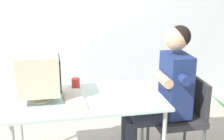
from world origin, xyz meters
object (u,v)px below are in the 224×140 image
(desk, at_px, (87,104))
(crt_monitor, at_px, (39,75))
(keyboard, at_px, (74,99))
(desk_mug, at_px, (76,83))
(person_seated, at_px, (164,90))
(office_chair, at_px, (182,113))

(desk, bearing_deg, crt_monitor, 175.77)
(desk, distance_m, keyboard, 0.14)
(desk_mug, bearing_deg, person_seated, -17.31)
(keyboard, bearing_deg, person_seated, 3.44)
(desk_mug, bearing_deg, desk, -75.05)
(person_seated, height_order, desk_mug, person_seated)
(person_seated, bearing_deg, crt_monitor, 179.58)
(crt_monitor, height_order, keyboard, crt_monitor)
(keyboard, xyz_separation_m, office_chair, (1.05, 0.05, -0.26))
(desk, distance_m, office_chair, 0.95)
(desk, bearing_deg, person_seated, 1.67)
(office_chair, bearing_deg, desk, -178.68)
(person_seated, bearing_deg, office_chair, 0.00)
(office_chair, bearing_deg, crt_monitor, 179.64)
(crt_monitor, bearing_deg, person_seated, -0.42)
(office_chair, xyz_separation_m, desk_mug, (-1.01, 0.25, 0.29))
(keyboard, xyz_separation_m, person_seated, (0.86, 0.05, -0.00))
(person_seated, xyz_separation_m, desk_mug, (-0.82, 0.25, 0.04))
(office_chair, relative_size, desk_mug, 8.39)
(desk, xyz_separation_m, office_chair, (0.94, 0.02, -0.19))
(desk_mug, bearing_deg, keyboard, -98.33)
(keyboard, height_order, desk_mug, desk_mug)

